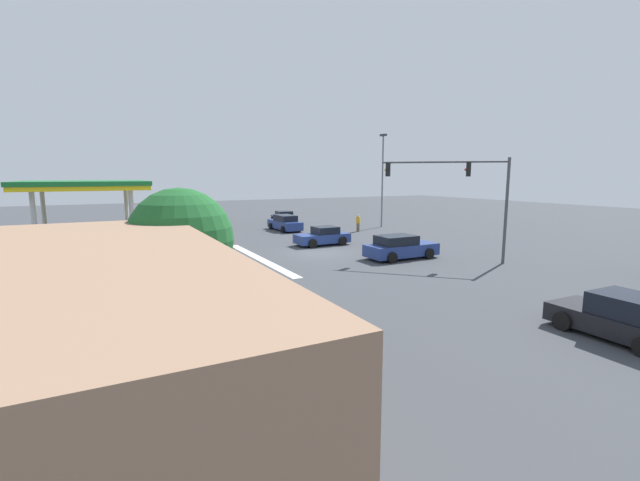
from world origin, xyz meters
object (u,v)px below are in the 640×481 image
at_px(car_0, 623,318).
at_px(car_5, 323,237).
at_px(street_light_pole_a, 383,173).
at_px(car_4, 192,246).
at_px(pedestrian, 358,222).
at_px(car_6, 284,218).
at_px(tree_corner_b, 181,240).
at_px(car_1, 400,247).
at_px(car_3, 207,229).
at_px(traffic_signal_mast, 466,186).
at_px(car_2, 285,223).

xyz_separation_m(car_0, car_5, (-21.67, 0.21, -0.05)).
bearing_deg(street_light_pole_a, car_5, -55.34).
height_order(car_4, pedestrian, pedestrian).
bearing_deg(car_0, pedestrian, -13.68).
bearing_deg(car_5, car_6, -102.17).
bearing_deg(tree_corner_b, pedestrian, 135.41).
bearing_deg(tree_corner_b, car_4, 168.05).
distance_m(car_4, car_5, 9.99).
bearing_deg(car_1, street_light_pole_a, 58.15).
distance_m(car_3, street_light_pole_a, 18.75).
xyz_separation_m(traffic_signal_mast, car_1, (-2.54, -2.98, -3.97)).
bearing_deg(car_1, car_4, 149.88).
bearing_deg(traffic_signal_mast, car_4, 12.83).
bearing_deg(car_0, car_2, -1.26).
distance_m(car_1, car_4, 13.73).
xyz_separation_m(traffic_signal_mast, car_2, (-19.31, -4.06, -3.97)).
relative_size(car_0, car_5, 0.99).
bearing_deg(car_0, car_1, -7.70).
bearing_deg(car_4, car_3, -113.36).
height_order(car_1, tree_corner_b, tree_corner_b).
height_order(car_6, street_light_pole_a, street_light_pole_a).
relative_size(car_0, car_2, 0.86).
bearing_deg(car_2, pedestrian, -127.00).
distance_m(traffic_signal_mast, tree_corner_b, 18.58).
bearing_deg(car_4, traffic_signal_mast, 143.27).
distance_m(car_0, street_light_pole_a, 31.69).
height_order(car_3, car_4, car_3).
xyz_separation_m(car_0, car_2, (-31.29, 1.05, 0.01)).
bearing_deg(traffic_signal_mast, street_light_pole_a, -64.34).
distance_m(car_1, car_6, 22.72).
xyz_separation_m(pedestrian, tree_corner_b, (20.02, -19.73, 2.32)).
bearing_deg(tree_corner_b, car_2, 150.17).
height_order(traffic_signal_mast, tree_corner_b, traffic_signal_mast).
xyz_separation_m(car_5, pedestrian, (-5.53, 6.75, 0.25)).
bearing_deg(street_light_pole_a, car_3, -91.42).
bearing_deg(car_0, street_light_pole_a, -20.24).
bearing_deg(car_3, car_0, 13.79).
relative_size(car_0, tree_corner_b, 0.84).
bearing_deg(tree_corner_b, car_1, 116.22).
bearing_deg(car_2, car_5, 172.68).
distance_m(car_2, pedestrian, 7.19).
distance_m(car_4, pedestrian, 17.73).
bearing_deg(street_light_pole_a, tree_corner_b, -47.33).
bearing_deg(car_0, car_5, 0.12).
xyz_separation_m(car_1, tree_corner_b, (7.34, -14.91, 2.50)).
height_order(car_0, street_light_pole_a, street_light_pole_a).
xyz_separation_m(car_0, car_3, (-29.70, -6.93, 0.04)).
xyz_separation_m(car_1, car_3, (-15.18, -9.07, 0.02)).
relative_size(car_3, street_light_pole_a, 0.51).
distance_m(traffic_signal_mast, car_1, 5.57).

